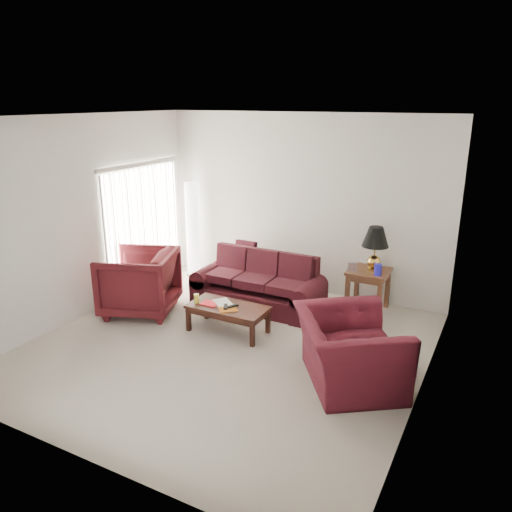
{
  "coord_description": "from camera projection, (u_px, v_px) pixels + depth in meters",
  "views": [
    {
      "loc": [
        3.16,
        -5.17,
        3.2
      ],
      "look_at": [
        0.0,
        0.85,
        1.05
      ],
      "focal_mm": 35.0,
      "sensor_mm": 36.0,
      "label": 1
    }
  ],
  "objects": [
    {
      "name": "floor",
      "position": [
        227.0,
        347.0,
        6.73
      ],
      "size": [
        5.0,
        5.0,
        0.0
      ],
      "primitive_type": "plane",
      "color": "beige",
      "rests_on": "ground"
    },
    {
      "name": "blinds",
      "position": [
        144.0,
        228.0,
        8.57
      ],
      "size": [
        0.1,
        2.0,
        2.16
      ],
      "primitive_type": "cube",
      "color": "silver",
      "rests_on": "ground"
    },
    {
      "name": "sofa",
      "position": [
        258.0,
        282.0,
        7.92
      ],
      "size": [
        2.11,
        1.01,
        0.85
      ],
      "primitive_type": null,
      "rotation": [
        0.0,
        0.0,
        0.06
      ],
      "color": "black",
      "rests_on": "ground"
    },
    {
      "name": "throw_pillow",
      "position": [
        246.0,
        251.0,
        8.66
      ],
      "size": [
        0.38,
        0.19,
        0.39
      ],
      "primitive_type": "cube",
      "rotation": [
        -0.21,
        0.0,
        -0.02
      ],
      "color": "black",
      "rests_on": "sofa"
    },
    {
      "name": "end_table",
      "position": [
        368.0,
        290.0,
        7.82
      ],
      "size": [
        0.63,
        0.63,
        0.67
      ],
      "primitive_type": null,
      "rotation": [
        0.0,
        0.0,
        -0.03
      ],
      "color": "brown",
      "rests_on": "ground"
    },
    {
      "name": "table_lamp",
      "position": [
        375.0,
        249.0,
        7.62
      ],
      "size": [
        0.52,
        0.52,
        0.69
      ],
      "primitive_type": null,
      "rotation": [
        0.0,
        0.0,
        -0.31
      ],
      "color": "#BB903A",
      "rests_on": "end_table"
    },
    {
      "name": "clock",
      "position": [
        353.0,
        266.0,
        7.66
      ],
      "size": [
        0.15,
        0.08,
        0.14
      ],
      "primitive_type": "cube",
      "rotation": [
        0.0,
        0.0,
        0.24
      ],
      "color": "silver",
      "rests_on": "end_table"
    },
    {
      "name": "blue_canister",
      "position": [
        378.0,
        270.0,
        7.46
      ],
      "size": [
        0.14,
        0.14,
        0.17
      ],
      "primitive_type": "cylinder",
      "rotation": [
        0.0,
        0.0,
        0.28
      ],
      "color": "#201DBE",
      "rests_on": "end_table"
    },
    {
      "name": "picture_frame",
      "position": [
        364.0,
        262.0,
        7.87
      ],
      "size": [
        0.14,
        0.16,
        0.05
      ],
      "primitive_type": "cube",
      "rotation": [
        1.36,
        0.0,
        -0.15
      ],
      "color": "silver",
      "rests_on": "end_table"
    },
    {
      "name": "floor_lamp",
      "position": [
        193.0,
        229.0,
        9.22
      ],
      "size": [
        0.34,
        0.34,
        1.78
      ],
      "primitive_type": null,
      "rotation": [
        0.0,
        0.0,
        -0.2
      ],
      "color": "white",
      "rests_on": "ground"
    },
    {
      "name": "armchair_left",
      "position": [
        139.0,
        282.0,
        7.7
      ],
      "size": [
        1.39,
        1.38,
        0.99
      ],
      "primitive_type": "imported",
      "rotation": [
        0.0,
        0.0,
        -1.2
      ],
      "color": "#410F13",
      "rests_on": "ground"
    },
    {
      "name": "armchair_right",
      "position": [
        349.0,
        351.0,
        5.77
      ],
      "size": [
        1.64,
        1.68,
        0.83
      ],
      "primitive_type": "imported",
      "rotation": [
        0.0,
        0.0,
        2.17
      ],
      "color": "#440F19",
      "rests_on": "ground"
    },
    {
      "name": "coffee_table",
      "position": [
        228.0,
        319.0,
        7.12
      ],
      "size": [
        1.21,
        0.74,
        0.4
      ],
      "primitive_type": null,
      "rotation": [
        0.0,
        0.0,
        0.16
      ],
      "color": "black",
      "rests_on": "ground"
    },
    {
      "name": "magazine_red",
      "position": [
        210.0,
        304.0,
        7.12
      ],
      "size": [
        0.26,
        0.2,
        0.01
      ],
      "primitive_type": "cube",
      "rotation": [
        0.0,
        0.0,
        0.04
      ],
      "color": "red",
      "rests_on": "coffee_table"
    },
    {
      "name": "magazine_white",
      "position": [
        223.0,
        302.0,
        7.16
      ],
      "size": [
        0.37,
        0.36,
        0.02
      ],
      "primitive_type": "cube",
      "rotation": [
        0.0,
        0.0,
        -0.67
      ],
      "color": "white",
      "rests_on": "coffee_table"
    },
    {
      "name": "magazine_orange",
      "position": [
        228.0,
        309.0,
        6.92
      ],
      "size": [
        0.31,
        0.31,
        0.01
      ],
      "primitive_type": "cube",
      "rotation": [
        0.0,
        0.0,
        0.72
      ],
      "color": "#BB5F16",
      "rests_on": "coffee_table"
    },
    {
      "name": "remote_a",
      "position": [
        226.0,
        307.0,
        6.97
      ],
      "size": [
        0.13,
        0.17,
        0.02
      ],
      "primitive_type": "cube",
      "rotation": [
        0.0,
        0.0,
        0.5
      ],
      "color": "black",
      "rests_on": "coffee_table"
    },
    {
      "name": "remote_b",
      "position": [
        233.0,
        306.0,
        6.98
      ],
      "size": [
        0.12,
        0.17,
        0.02
      ],
      "primitive_type": "cube",
      "rotation": [
        0.0,
        0.0,
        -0.49
      ],
      "color": "black",
      "rests_on": "coffee_table"
    },
    {
      "name": "yellow_glass",
      "position": [
        196.0,
        298.0,
        7.16
      ],
      "size": [
        0.1,
        0.1,
        0.13
      ],
      "primitive_type": "cylinder",
      "rotation": [
        0.0,
        0.0,
        0.41
      ],
      "color": "yellow",
      "rests_on": "coffee_table"
    }
  ]
}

